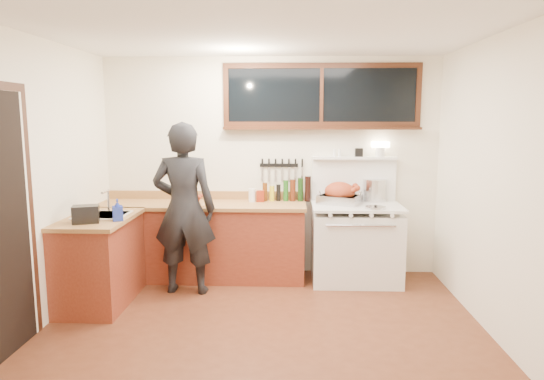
{
  "coord_description": "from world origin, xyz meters",
  "views": [
    {
      "loc": [
        0.24,
        -4.08,
        1.89
      ],
      "look_at": [
        0.05,
        0.85,
        1.15
      ],
      "focal_mm": 32.0,
      "sensor_mm": 36.0,
      "label": 1
    }
  ],
  "objects_px": {
    "vintage_stove": "(356,241)",
    "cutting_board": "(192,201)",
    "man": "(184,209)",
    "roast_turkey": "(340,195)"
  },
  "relations": [
    {
      "from": "cutting_board",
      "to": "roast_turkey",
      "type": "distance_m",
      "value": 1.71
    },
    {
      "from": "vintage_stove",
      "to": "roast_turkey",
      "type": "distance_m",
      "value": 0.57
    },
    {
      "from": "vintage_stove",
      "to": "cutting_board",
      "type": "relative_size",
      "value": 3.33
    },
    {
      "from": "man",
      "to": "cutting_board",
      "type": "xyz_separation_m",
      "value": [
        0.01,
        0.34,
        0.03
      ]
    },
    {
      "from": "vintage_stove",
      "to": "cutting_board",
      "type": "height_order",
      "value": "vintage_stove"
    },
    {
      "from": "vintage_stove",
      "to": "man",
      "type": "xyz_separation_m",
      "value": [
        -1.9,
        -0.44,
        0.46
      ]
    },
    {
      "from": "roast_turkey",
      "to": "man",
      "type": "bearing_deg",
      "value": -163.41
    },
    {
      "from": "cutting_board",
      "to": "roast_turkey",
      "type": "height_order",
      "value": "roast_turkey"
    },
    {
      "from": "roast_turkey",
      "to": "vintage_stove",
      "type": "bearing_deg",
      "value": -20.51
    },
    {
      "from": "vintage_stove",
      "to": "man",
      "type": "height_order",
      "value": "man"
    }
  ]
}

